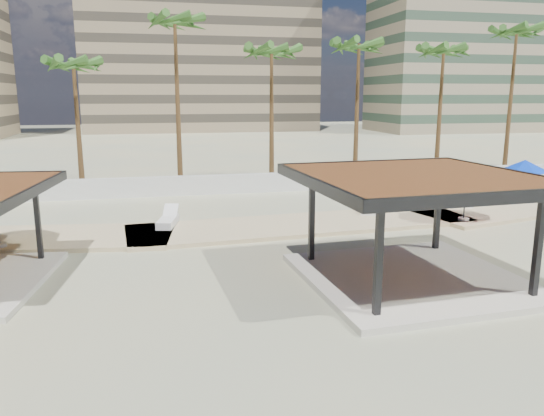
{
  "coord_description": "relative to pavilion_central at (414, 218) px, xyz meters",
  "views": [
    {
      "loc": [
        -4.74,
        -15.81,
        5.93
      ],
      "look_at": [
        -0.04,
        4.89,
        1.4
      ],
      "focal_mm": 35.0,
      "sensor_mm": 36.0,
      "label": 1
    }
  ],
  "objects": [
    {
      "name": "umbrella_c",
      "position": [
        6.1,
        6.64,
        0.23
      ],
      "size": [
        3.21,
        3.21,
        2.53
      ],
      "rotation": [
        0.0,
        0.0,
        -0.14
      ],
      "color": "beige",
      "rests_on": "promenade"
    },
    {
      "name": "palm_f",
      "position": [
        5.71,
        19.44,
        6.62
      ],
      "size": [
        3.0,
        3.0,
        9.94
      ],
      "color": "brown",
      "rests_on": "ground"
    },
    {
      "name": "promenade",
      "position": [
        -1.29,
        8.51,
        -2.06
      ],
      "size": [
        44.45,
        7.97,
        0.24
      ],
      "color": "#C6B284",
      "rests_on": "ground"
    },
    {
      "name": "lounger_d",
      "position": [
        8.29,
        10.09,
        -1.72
      ],
      "size": [
        1.73,
        2.42,
        0.89
      ],
      "rotation": [
        0.0,
        0.0,
        1.1
      ],
      "color": "white",
      "rests_on": "promenade"
    },
    {
      "name": "boundary_wall",
      "position": [
        -3.29,
        16.84,
        -1.52
      ],
      "size": [
        56.0,
        0.3,
        1.2
      ],
      "primitive_type": "cube",
      "color": "silver",
      "rests_on": "ground"
    },
    {
      "name": "building_mid",
      "position": [
        0.71,
        78.84,
        12.15
      ],
      "size": [
        38.0,
        16.0,
        30.4
      ],
      "color": "#847259",
      "rests_on": "ground"
    },
    {
      "name": "umbrella_d",
      "position": [
        11.83,
        10.04,
        0.04
      ],
      "size": [
        3.18,
        3.18,
        2.3
      ],
      "rotation": [
        0.0,
        0.0,
        -0.27
      ],
      "color": "beige",
      "rests_on": "promenade"
    },
    {
      "name": "pavilion_central",
      "position": [
        0.0,
        0.0,
        0.0
      ],
      "size": [
        7.37,
        7.37,
        3.55
      ],
      "rotation": [
        0.0,
        0.0,
        0.06
      ],
      "color": "beige",
      "rests_on": "ground"
    },
    {
      "name": "ground",
      "position": [
        -3.29,
        0.84,
        -2.12
      ],
      "size": [
        200.0,
        200.0,
        0.0
      ],
      "primitive_type": "plane",
      "color": "tan",
      "rests_on": "ground"
    },
    {
      "name": "palm_d",
      "position": [
        -6.29,
        19.74,
        7.8
      ],
      "size": [
        3.0,
        3.0,
        11.21
      ],
      "color": "brown",
      "rests_on": "ground"
    },
    {
      "name": "building_east",
      "position": [
        44.71,
        66.84,
        15.15
      ],
      "size": [
        32.0,
        15.0,
        36.4
      ],
      "color": "gray",
      "rests_on": "ground"
    },
    {
      "name": "lounger_a",
      "position": [
        -7.47,
        8.76,
        -1.75
      ],
      "size": [
        1.13,
        2.18,
        0.79
      ],
      "rotation": [
        0.0,
        0.0,
        1.34
      ],
      "color": "white",
      "rests_on": "promenade"
    },
    {
      "name": "palm_h",
      "position": [
        17.71,
        19.64,
        7.76
      ],
      "size": [
        3.0,
        3.0,
        11.17
      ],
      "color": "brown",
      "rests_on": "ground"
    },
    {
      "name": "lounger_b",
      "position": [
        2.62,
        9.4,
        -1.74
      ],
      "size": [
        1.7,
        2.21,
        0.82
      ],
      "rotation": [
        0.0,
        0.0,
        1.03
      ],
      "color": "white",
      "rests_on": "promenade"
    },
    {
      "name": "palm_e",
      "position": [
        -0.29,
        19.24,
        6.19
      ],
      "size": [
        3.0,
        3.0,
        9.48
      ],
      "color": "brown",
      "rests_on": "ground"
    },
    {
      "name": "palm_g",
      "position": [
        11.71,
        19.04,
        6.41
      ],
      "size": [
        3.0,
        3.0,
        9.72
      ],
      "color": "brown",
      "rests_on": "ground"
    },
    {
      "name": "palm_c",
      "position": [
        -12.29,
        18.94,
        5.3
      ],
      "size": [
        3.0,
        3.0,
        8.53
      ],
      "color": "brown",
      "rests_on": "ground"
    }
  ]
}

